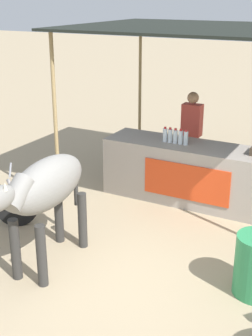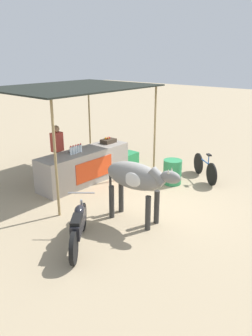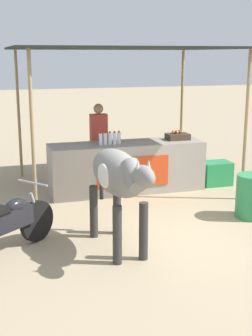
# 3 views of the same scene
# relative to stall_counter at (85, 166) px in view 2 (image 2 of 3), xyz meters

# --- Properties ---
(ground_plane) EXTENTS (60.00, 60.00, 0.00)m
(ground_plane) POSITION_rel_stall_counter_xyz_m (0.00, -2.20, -0.48)
(ground_plane) COLOR tan
(stall_counter) EXTENTS (3.00, 0.82, 0.96)m
(stall_counter) POSITION_rel_stall_counter_xyz_m (0.00, 0.00, 0.00)
(stall_counter) COLOR #9E9389
(stall_counter) RESTS_ON ground
(stall_awning) EXTENTS (4.20, 3.20, 2.76)m
(stall_awning) POSITION_rel_stall_counter_xyz_m (0.00, 0.30, 2.16)
(stall_awning) COLOR black
(stall_awning) RESTS_ON ground
(water_bottle_row) EXTENTS (0.43, 0.07, 0.25)m
(water_bottle_row) POSITION_rel_stall_counter_xyz_m (-0.35, -0.05, 0.59)
(water_bottle_row) COLOR silver
(water_bottle_row) RESTS_ON stall_counter
(fruit_crate) EXTENTS (0.44, 0.32, 0.18)m
(fruit_crate) POSITION_rel_stall_counter_xyz_m (1.08, 0.06, 0.55)
(fruit_crate) COLOR #3F3326
(fruit_crate) RESTS_ON stall_counter
(vendor_behind_counter) EXTENTS (0.34, 0.22, 1.65)m
(vendor_behind_counter) POSITION_rel_stall_counter_xyz_m (-0.37, 0.75, 0.37)
(vendor_behind_counter) COLOR #383842
(vendor_behind_counter) RESTS_ON ground
(cooler_box) EXTENTS (0.60, 0.44, 0.48)m
(cooler_box) POSITION_rel_stall_counter_xyz_m (1.88, -0.10, -0.24)
(cooler_box) COLOR #268C4C
(cooler_box) RESTS_ON ground
(water_barrel) EXTENTS (0.53, 0.53, 0.72)m
(water_barrel) POSITION_rel_stall_counter_xyz_m (1.52, -2.06, -0.12)
(water_barrel) COLOR #2D8C51
(water_barrel) RESTS_ON ground
(cow) EXTENTS (0.63, 1.84, 1.44)m
(cow) POSITION_rel_stall_counter_xyz_m (-0.93, -2.68, 0.55)
(cow) COLOR gray
(cow) RESTS_ON ground
(motorcycle_parked) EXTENTS (1.44, 1.21, 0.90)m
(motorcycle_parked) POSITION_rel_stall_counter_xyz_m (-2.42, -2.42, -0.05)
(motorcycle_parked) COLOR black
(motorcycle_parked) RESTS_ON ground
(bicycle_leaning) EXTENTS (1.09, 1.31, 0.85)m
(bicycle_leaning) POSITION_rel_stall_counter_xyz_m (2.47, -2.60, -0.13)
(bicycle_leaning) COLOR black
(bicycle_leaning) RESTS_ON ground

